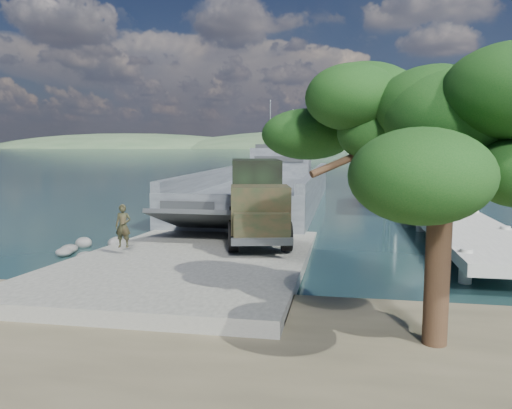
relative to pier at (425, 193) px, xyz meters
name	(u,v)px	position (x,y,z in m)	size (l,w,h in m)	color
ground	(202,260)	(-13.00, -18.77, -1.60)	(1400.00, 1400.00, 0.00)	#173737
boat_ramp	(196,260)	(-13.00, -19.77, -1.35)	(10.00, 18.00, 0.50)	slate
shoreline_rocks	(87,253)	(-19.20, -18.27, -1.60)	(3.20, 5.60, 0.90)	#61615E
distant_headlands	(383,149)	(37.00, 541.23, -1.60)	(1000.00, 240.00, 48.00)	#3A5A38
pier	(425,193)	(0.00, 0.00, 0.00)	(6.40, 44.00, 6.10)	#AAAA9F
landing_craft	(266,194)	(-13.42, 3.78, -0.68)	(9.71, 37.89, 11.23)	#40454B
military_truck	(257,200)	(-10.90, -15.56, 0.96)	(4.56, 9.28, 4.14)	black
soldier	(123,235)	(-16.10, -20.61, -0.13)	(0.71, 0.46, 1.93)	black
sailboat_near	(431,190)	(3.06, 15.81, -1.19)	(4.00, 6.47, 7.61)	silver
sailboat_far	(444,191)	(4.47, 16.14, -1.29)	(2.97, 4.91, 5.77)	silver
overhang_tree	(419,135)	(-4.58, -27.86, 4.13)	(7.88, 7.26, 7.15)	#332414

